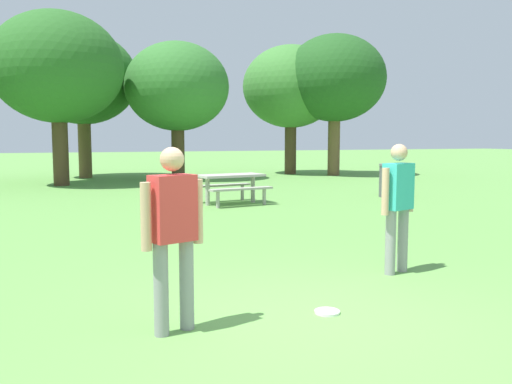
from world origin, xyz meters
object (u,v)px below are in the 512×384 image
(person_catcher, at_px, (173,227))
(tree_slender_mid, at_px, (177,87))
(picnic_table_near, at_px, (231,182))
(tree_broad_center, at_px, (57,68))
(tree_back_left, at_px, (291,87))
(trash_can_beside_table, at_px, (389,180))
(tree_far_right, at_px, (83,79))
(person_thrower, at_px, (398,200))
(frisbee, at_px, (327,312))
(tree_back_right, at_px, (335,79))

(person_catcher, relative_size, tree_slender_mid, 0.30)
(picnic_table_near, xyz_separation_m, tree_broad_center, (-4.03, 7.20, 3.58))
(tree_back_left, bearing_deg, picnic_table_near, -122.11)
(person_catcher, distance_m, tree_broad_center, 16.06)
(trash_can_beside_table, height_order, tree_far_right, tree_far_right)
(person_thrower, relative_size, picnic_table_near, 0.86)
(frisbee, bearing_deg, person_catcher, 178.73)
(tree_back_right, bearing_deg, trash_can_beside_table, -108.72)
(tree_far_right, bearing_deg, frisbee, -86.37)
(tree_slender_mid, height_order, tree_back_left, tree_back_left)
(tree_broad_center, bearing_deg, tree_far_right, 73.99)
(tree_broad_center, distance_m, tree_back_left, 10.50)
(picnic_table_near, height_order, trash_can_beside_table, trash_can_beside_table)
(person_thrower, xyz_separation_m, frisbee, (-1.57, -1.08, -0.93))
(tree_far_right, xyz_separation_m, tree_slender_mid, (3.49, -2.40, -0.44))
(picnic_table_near, bearing_deg, trash_can_beside_table, -1.07)
(tree_back_left, distance_m, tree_back_right, 2.12)
(person_thrower, bearing_deg, tree_back_left, 69.75)
(person_thrower, bearing_deg, tree_broad_center, 104.56)
(person_thrower, bearing_deg, trash_can_beside_table, 55.86)
(tree_far_right, relative_size, tree_slender_mid, 1.11)
(tree_slender_mid, relative_size, tree_back_right, 0.88)
(tree_slender_mid, bearing_deg, tree_broad_center, -165.78)
(person_catcher, height_order, frisbee, person_catcher)
(frisbee, distance_m, tree_broad_center, 16.44)
(tree_far_right, bearing_deg, tree_broad_center, -106.01)
(tree_far_right, bearing_deg, trash_can_beside_table, -54.26)
(picnic_table_near, height_order, tree_back_right, tree_back_right)
(tree_slender_mid, bearing_deg, tree_back_right, -0.23)
(tree_slender_mid, xyz_separation_m, tree_back_right, (7.16, -0.03, 0.60))
(picnic_table_near, xyz_separation_m, tree_back_right, (7.63, 8.32, 3.76))
(person_thrower, height_order, tree_broad_center, tree_broad_center)
(tree_slender_mid, relative_size, tree_back_left, 0.93)
(picnic_table_near, relative_size, tree_back_left, 0.32)
(picnic_table_near, xyz_separation_m, trash_can_beside_table, (4.78, -0.09, -0.08))
(person_thrower, xyz_separation_m, tree_back_left, (6.37, 17.26, 3.09))
(tree_back_right, bearing_deg, tree_slender_mid, 179.77)
(trash_can_beside_table, bearing_deg, tree_far_right, 125.74)
(person_catcher, bearing_deg, picnic_table_near, 68.80)
(person_thrower, relative_size, tree_back_right, 0.26)
(person_thrower, xyz_separation_m, person_catcher, (-3.08, -1.05, 0.00))
(tree_broad_center, height_order, tree_slender_mid, tree_broad_center)
(trash_can_beside_table, xyz_separation_m, tree_back_right, (2.85, 8.40, 3.84))
(frisbee, distance_m, tree_back_right, 19.79)
(person_catcher, height_order, tree_slender_mid, tree_slender_mid)
(tree_back_left, xyz_separation_m, tree_back_right, (1.48, -1.48, 0.29))
(tree_far_right, relative_size, tree_back_left, 1.03)
(person_catcher, bearing_deg, tree_back_left, 62.70)
(tree_slender_mid, height_order, tree_back_right, tree_back_right)
(person_thrower, bearing_deg, tree_back_right, 63.55)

